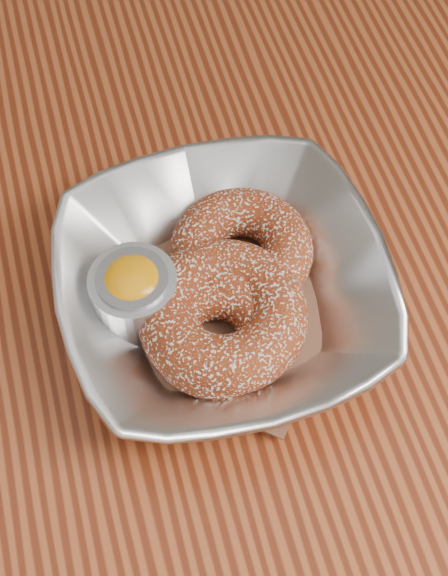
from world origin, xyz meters
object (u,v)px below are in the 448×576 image
object	(u,v)px
serving_bowl	(224,291)
donut_back	(241,250)
donut_front	(223,315)
table	(146,414)
ramekin	(135,293)
donut_extra	(217,335)

from	to	relation	value
serving_bowl	donut_back	size ratio (longest dim) A/B	2.22
donut_back	donut_front	size ratio (longest dim) A/B	0.88
table	ramekin	distance (m)	0.14
ramekin	donut_front	bearing A→B (deg)	-29.55
ramekin	donut_back	bearing A→B (deg)	12.56
donut_back	donut_extra	bearing A→B (deg)	-120.04
donut_back	ramekin	distance (m)	0.08
donut_front	ramekin	size ratio (longest dim) A/B	1.93
donut_back	donut_front	bearing A→B (deg)	-119.35
table	donut_extra	xyz separation A→B (m)	(0.05, -0.01, 0.12)
serving_bowl	donut_front	xyz separation A→B (m)	(-0.01, -0.02, 0.00)
donut_back	table	bearing A→B (deg)	-151.94
table	donut_front	size ratio (longest dim) A/B	10.93
serving_bowl	ramekin	distance (m)	0.06
donut_front	ramekin	world-z (taller)	ramekin
donut_extra	ramekin	distance (m)	0.06
donut_front	donut_extra	bearing A→B (deg)	-122.90
table	donut_front	bearing A→B (deg)	0.52
donut_extra	ramekin	xyz separation A→B (m)	(-0.04, 0.04, 0.01)
donut_extra	table	bearing A→B (deg)	169.46
serving_bowl	donut_extra	distance (m)	0.03
table	donut_back	world-z (taller)	donut_back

